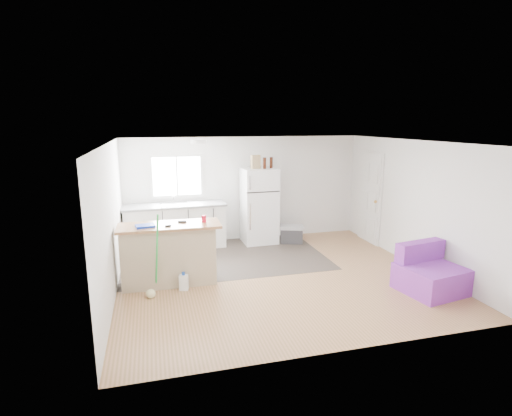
{
  "coord_description": "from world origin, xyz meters",
  "views": [
    {
      "loc": [
        -2.09,
        -6.46,
        2.74
      ],
      "look_at": [
        -0.2,
        0.7,
        1.13
      ],
      "focal_mm": 28.0,
      "sensor_mm": 36.0,
      "label": 1
    }
  ],
  "objects_px": {
    "refrigerator": "(259,206)",
    "bottle_left": "(265,163)",
    "mop": "(152,283)",
    "cooler": "(291,234)",
    "red_cup": "(204,219)",
    "kitchen_cabinets": "(175,226)",
    "bottle_right": "(271,163)",
    "cleaner_jug": "(184,282)",
    "purple_seat": "(429,274)",
    "cardboard_box": "(256,162)",
    "blue_tray": "(145,226)",
    "peninsula": "(169,254)"
  },
  "relations": [
    {
      "from": "refrigerator",
      "to": "bottle_left",
      "type": "height_order",
      "value": "bottle_left"
    },
    {
      "from": "mop",
      "to": "cooler",
      "type": "bearing_deg",
      "value": 19.66
    },
    {
      "from": "red_cup",
      "to": "kitchen_cabinets",
      "type": "bearing_deg",
      "value": 101.11
    },
    {
      "from": "kitchen_cabinets",
      "to": "bottle_right",
      "type": "distance_m",
      "value": 2.55
    },
    {
      "from": "cleaner_jug",
      "to": "red_cup",
      "type": "xyz_separation_m",
      "value": [
        0.41,
        0.36,
        0.97
      ]
    },
    {
      "from": "purple_seat",
      "to": "cleaner_jug",
      "type": "relative_size",
      "value": 3.4
    },
    {
      "from": "kitchen_cabinets",
      "to": "cardboard_box",
      "type": "bearing_deg",
      "value": -3.88
    },
    {
      "from": "refrigerator",
      "to": "purple_seat",
      "type": "relative_size",
      "value": 1.62
    },
    {
      "from": "bottle_right",
      "to": "mop",
      "type": "bearing_deg",
      "value": -138.23
    },
    {
      "from": "kitchen_cabinets",
      "to": "bottle_right",
      "type": "xyz_separation_m",
      "value": [
        2.17,
        -0.07,
        1.34
      ]
    },
    {
      "from": "mop",
      "to": "blue_tray",
      "type": "xyz_separation_m",
      "value": [
        -0.07,
        0.42,
        0.83
      ]
    },
    {
      "from": "refrigerator",
      "to": "red_cup",
      "type": "bearing_deg",
      "value": -129.41
    },
    {
      "from": "kitchen_cabinets",
      "to": "bottle_right",
      "type": "bearing_deg",
      "value": -3.91
    },
    {
      "from": "peninsula",
      "to": "cardboard_box",
      "type": "xyz_separation_m",
      "value": [
        2.03,
        1.92,
        1.33
      ]
    },
    {
      "from": "peninsula",
      "to": "bottle_right",
      "type": "relative_size",
      "value": 6.85
    },
    {
      "from": "refrigerator",
      "to": "bottle_left",
      "type": "relative_size",
      "value": 6.85
    },
    {
      "from": "bottle_left",
      "to": "bottle_right",
      "type": "relative_size",
      "value": 1.0
    },
    {
      "from": "refrigerator",
      "to": "red_cup",
      "type": "xyz_separation_m",
      "value": [
        -1.51,
        -1.94,
        0.25
      ]
    },
    {
      "from": "purple_seat",
      "to": "red_cup",
      "type": "bearing_deg",
      "value": 148.33
    },
    {
      "from": "kitchen_cabinets",
      "to": "cardboard_box",
      "type": "height_order",
      "value": "cardboard_box"
    },
    {
      "from": "purple_seat",
      "to": "red_cup",
      "type": "height_order",
      "value": "red_cup"
    },
    {
      "from": "bottle_left",
      "to": "purple_seat",
      "type": "bearing_deg",
      "value": -59.57
    },
    {
      "from": "cooler",
      "to": "bottle_right",
      "type": "height_order",
      "value": "bottle_right"
    },
    {
      "from": "purple_seat",
      "to": "cleaner_jug",
      "type": "height_order",
      "value": "purple_seat"
    },
    {
      "from": "kitchen_cabinets",
      "to": "refrigerator",
      "type": "height_order",
      "value": "refrigerator"
    },
    {
      "from": "bottle_right",
      "to": "purple_seat",
      "type": "bearing_deg",
      "value": -62.45
    },
    {
      "from": "cardboard_box",
      "to": "cleaner_jug",
      "type": "bearing_deg",
      "value": -128.75
    },
    {
      "from": "cleaner_jug",
      "to": "bottle_right",
      "type": "xyz_separation_m",
      "value": [
        2.19,
        2.26,
        1.7
      ]
    },
    {
      "from": "purple_seat",
      "to": "kitchen_cabinets",
      "type": "bearing_deg",
      "value": 129.22
    },
    {
      "from": "kitchen_cabinets",
      "to": "purple_seat",
      "type": "distance_m",
      "value": 5.16
    },
    {
      "from": "cleaner_jug",
      "to": "purple_seat",
      "type": "bearing_deg",
      "value": 1.4
    },
    {
      "from": "kitchen_cabinets",
      "to": "peninsula",
      "type": "xyz_separation_m",
      "value": [
        -0.23,
        -1.98,
        0.03
      ]
    },
    {
      "from": "refrigerator",
      "to": "kitchen_cabinets",
      "type": "bearing_deg",
      "value": 177.49
    },
    {
      "from": "cooler",
      "to": "bottle_right",
      "type": "bearing_deg",
      "value": 173.22
    },
    {
      "from": "cleaner_jug",
      "to": "bottle_left",
      "type": "height_order",
      "value": "bottle_left"
    },
    {
      "from": "peninsula",
      "to": "blue_tray",
      "type": "xyz_separation_m",
      "value": [
        -0.36,
        -0.07,
        0.53
      ]
    },
    {
      "from": "kitchen_cabinets",
      "to": "cooler",
      "type": "height_order",
      "value": "kitchen_cabinets"
    },
    {
      "from": "purple_seat",
      "to": "mop",
      "type": "relative_size",
      "value": 0.77
    },
    {
      "from": "mop",
      "to": "purple_seat",
      "type": "bearing_deg",
      "value": -27.0
    },
    {
      "from": "cooler",
      "to": "purple_seat",
      "type": "xyz_separation_m",
      "value": [
        1.29,
        -3.1,
        0.07
      ]
    },
    {
      "from": "cooler",
      "to": "purple_seat",
      "type": "bearing_deg",
      "value": -48.59
    },
    {
      "from": "purple_seat",
      "to": "mop",
      "type": "bearing_deg",
      "value": 158.56
    },
    {
      "from": "mop",
      "to": "blue_tray",
      "type": "distance_m",
      "value": 0.94
    },
    {
      "from": "cooler",
      "to": "cleaner_jug",
      "type": "bearing_deg",
      "value": -123.1
    },
    {
      "from": "refrigerator",
      "to": "red_cup",
      "type": "height_order",
      "value": "refrigerator"
    },
    {
      "from": "refrigerator",
      "to": "cleaner_jug",
      "type": "distance_m",
      "value": 3.08
    },
    {
      "from": "cardboard_box",
      "to": "bottle_left",
      "type": "xyz_separation_m",
      "value": [
        0.18,
        -0.09,
        -0.03
      ]
    },
    {
      "from": "cooler",
      "to": "cleaner_jug",
      "type": "relative_size",
      "value": 1.97
    },
    {
      "from": "peninsula",
      "to": "red_cup",
      "type": "bearing_deg",
      "value": 1.87
    },
    {
      "from": "peninsula",
      "to": "cleaner_jug",
      "type": "bearing_deg",
      "value": -58.94
    }
  ]
}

